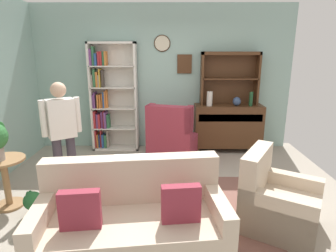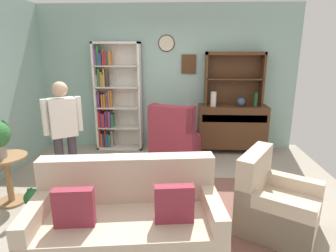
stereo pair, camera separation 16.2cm
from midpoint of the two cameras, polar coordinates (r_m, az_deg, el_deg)
ground_plane at (r=4.07m, az=-0.42°, el=-13.92°), size 5.40×4.60×0.02m
wall_back at (r=5.71m, az=0.80°, el=9.54°), size 5.00×0.09×2.80m
area_rug at (r=3.79m, az=2.45°, el=-16.00°), size 2.23×1.80×0.01m
bookshelf at (r=5.71m, az=-9.92°, el=5.53°), size 0.90×0.30×2.10m
sideboard at (r=5.70m, az=13.49°, el=-0.06°), size 1.30×0.45×0.92m
sideboard_hutch at (r=5.63m, az=13.96°, el=10.61°), size 1.10×0.26×1.00m
vase_tall at (r=5.44m, az=9.95°, el=5.35°), size 0.11×0.11×0.28m
vase_round at (r=5.55m, az=15.25°, el=4.68°), size 0.15×0.15×0.17m
bottle_wine at (r=5.58m, az=17.95°, el=5.06°), size 0.07×0.07×0.27m
couch_floral at (r=2.98m, az=-6.57°, el=-18.64°), size 1.89×1.06×0.90m
armchair_floral at (r=3.51m, az=21.92°, el=-14.62°), size 1.05×1.04×0.88m
wingback_chair at (r=5.10m, az=2.25°, el=-2.91°), size 0.97×0.98×1.05m
plant_stand at (r=4.22m, az=-28.49°, el=-8.52°), size 0.52×0.52×0.65m
potted_plant_small at (r=3.95m, az=-24.32°, el=-13.19°), size 0.22×0.22×0.31m
person_reading at (r=4.09m, az=-19.12°, el=-0.71°), size 0.48×0.35×1.56m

